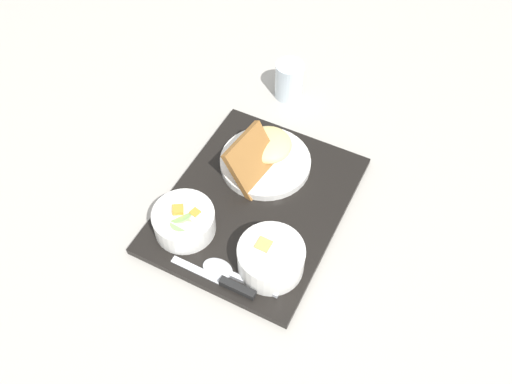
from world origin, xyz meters
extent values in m
plane|color=#ADA89E|center=(0.00, 0.00, 0.00)|extent=(4.00, 4.00, 0.00)
cube|color=black|center=(0.00, 0.00, 0.01)|extent=(0.41, 0.33, 0.01)
cylinder|color=white|center=(-0.11, 0.09, 0.04)|extent=(0.11, 0.11, 0.05)
torus|color=white|center=(-0.11, 0.09, 0.06)|extent=(0.11, 0.11, 0.01)
cylinder|color=#8EBC6B|center=(-0.11, 0.10, 0.06)|extent=(0.05, 0.05, 0.02)
cylinder|color=#8EBC6B|center=(-0.13, 0.08, 0.06)|extent=(0.04, 0.04, 0.01)
cylinder|color=#8EBC6B|center=(-0.13, 0.09, 0.06)|extent=(0.05, 0.05, 0.01)
cube|color=orange|center=(-0.11, 0.10, 0.06)|extent=(0.03, 0.03, 0.02)
cube|color=orange|center=(-0.10, 0.07, 0.06)|extent=(0.02, 0.02, 0.01)
cylinder|color=white|center=(-0.12, -0.08, 0.04)|extent=(0.11, 0.11, 0.06)
torus|color=white|center=(-0.12, -0.08, 0.07)|extent=(0.12, 0.12, 0.01)
cylinder|color=#C67F3D|center=(-0.12, -0.08, 0.05)|extent=(0.10, 0.10, 0.04)
cube|color=#E5A356|center=(-0.11, -0.07, 0.06)|extent=(0.03, 0.03, 0.02)
cylinder|color=white|center=(0.09, 0.02, 0.02)|extent=(0.18, 0.18, 0.02)
ellipsoid|color=#E5CC7F|center=(0.11, 0.03, 0.05)|extent=(0.12, 0.12, 0.04)
cube|color=#93602D|center=(0.06, 0.03, 0.06)|extent=(0.12, 0.09, 0.10)
cube|color=silver|center=(-0.18, 0.03, 0.02)|extent=(0.02, 0.10, 0.00)
cube|color=black|center=(-0.18, -0.05, 0.02)|extent=(0.02, 0.07, 0.01)
ellipsoid|color=silver|center=(-0.16, 0.00, 0.02)|extent=(0.04, 0.06, 0.01)
cube|color=silver|center=(-0.16, -0.07, 0.02)|extent=(0.01, 0.09, 0.01)
cylinder|color=silver|center=(0.31, 0.06, 0.04)|extent=(0.06, 0.06, 0.09)
cylinder|color=silver|center=(0.31, 0.06, 0.03)|extent=(0.05, 0.05, 0.05)
camera|label=1|loc=(-0.55, -0.25, 0.84)|focal=38.00mm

